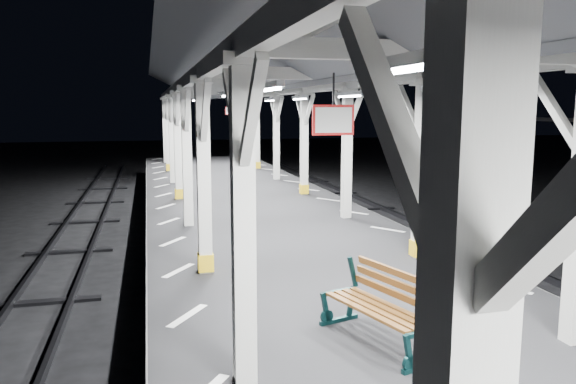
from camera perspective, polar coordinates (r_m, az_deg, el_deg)
name	(u,v)px	position (r m, az deg, el deg)	size (l,w,h in m)	color
ground	(356,365)	(8.82, 6.88, -17.07)	(120.00, 120.00, 0.00)	black
platform	(356,333)	(8.61, 6.94, -14.07)	(6.00, 50.00, 1.00)	black
hazard_stripes_left	(188,316)	(7.93, -10.16, -12.26)	(1.00, 48.00, 0.01)	silver
hazard_stripes_right	(503,288)	(9.55, 21.03, -9.07)	(1.00, 48.00, 0.01)	silver
canopy	(362,52)	(7.97, 7.52, 13.90)	(5.40, 49.00, 4.65)	silver
bench_mid	(384,304)	(6.96, 9.70, -11.20)	(1.03, 1.72, 0.88)	black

